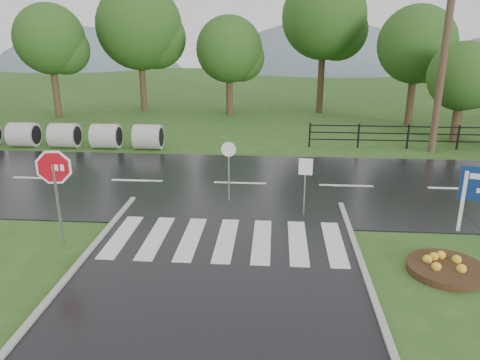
{
  "coord_description": "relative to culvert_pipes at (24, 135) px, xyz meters",
  "views": [
    {
      "loc": [
        1.31,
        -6.83,
        5.78
      ],
      "look_at": [
        0.31,
        6.0,
        1.5
      ],
      "focal_mm": 35.0,
      "sensor_mm": 36.0,
      "label": 1
    }
  ],
  "objects": [
    {
      "name": "main_road",
      "position": [
        11.17,
        -5.0,
        -0.6
      ],
      "size": [
        90.0,
        8.0,
        0.04
      ],
      "primitive_type": "cube",
      "color": "black",
      "rests_on": "ground"
    },
    {
      "name": "crosswalk",
      "position": [
        11.17,
        -10.0,
        -0.54
      ],
      "size": [
        6.5,
        2.8,
        0.02
      ],
      "color": "silver",
      "rests_on": "ground"
    },
    {
      "name": "fence_west",
      "position": [
        18.92,
        1.0,
        0.12
      ],
      "size": [
        9.58,
        0.08,
        1.2
      ],
      "color": "black",
      "rests_on": "ground"
    },
    {
      "name": "hills",
      "position": [
        14.67,
        50.0,
        -16.14
      ],
      "size": [
        102.0,
        48.0,
        48.0
      ],
      "color": "slate",
      "rests_on": "ground"
    },
    {
      "name": "treeline",
      "position": [
        12.17,
        9.0,
        -0.6
      ],
      "size": [
        83.2,
        5.2,
        10.0
      ],
      "color": "#224A17",
      "rests_on": "ground"
    },
    {
      "name": "culvert_pipes",
      "position": [
        0.0,
        0.0,
        0.0
      ],
      "size": [
        13.9,
        1.2,
        1.2
      ],
      "color": "#9E9B93",
      "rests_on": "ground"
    },
    {
      "name": "stop_sign",
      "position": [
        6.69,
        -10.5,
        1.38
      ],
      "size": [
        1.26,
        0.23,
        2.86
      ],
      "color": "#939399",
      "rests_on": "ground"
    },
    {
      "name": "flower_bed",
      "position": [
        16.74,
        -11.28,
        -0.46
      ],
      "size": [
        1.87,
        1.87,
        0.37
      ],
      "color": "#332111",
      "rests_on": "ground"
    },
    {
      "name": "reg_sign_small",
      "position": [
        13.43,
        -8.01,
        0.78
      ],
      "size": [
        0.42,
        0.07,
        1.91
      ],
      "color": "#939399",
      "rests_on": "ground"
    },
    {
      "name": "reg_sign_round",
      "position": [
        10.95,
        -6.96,
        0.76
      ],
      "size": [
        0.49,
        0.08,
        2.13
      ],
      "color": "#939399",
      "rests_on": "ground"
    },
    {
      "name": "utility_pole_east",
      "position": [
        19.95,
        0.5,
        4.5
      ],
      "size": [
        1.79,
        0.33,
        10.03
      ],
      "color": "#473523",
      "rests_on": "ground"
    },
    {
      "name": "entrance_tree_left",
      "position": [
        21.67,
        2.5,
        2.74
      ],
      "size": [
        3.41,
        3.41,
        5.07
      ],
      "color": "#3D2B1C",
      "rests_on": "ground"
    }
  ]
}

